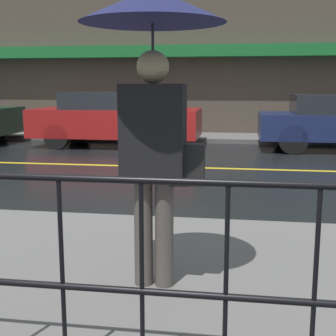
{
  "coord_description": "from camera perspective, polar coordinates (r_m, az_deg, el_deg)",
  "views": [
    {
      "loc": [
        1.7,
        -8.97,
        1.6
      ],
      "look_at": [
        0.63,
        -2.01,
        0.34
      ],
      "focal_mm": 50.0,
      "sensor_mm": 36.0,
      "label": 1
    }
  ],
  "objects": [
    {
      "name": "ground_plane",
      "position": [
        9.27,
        -2.0,
        0.17
      ],
      "size": [
        80.0,
        80.0,
        0.0
      ],
      "primitive_type": "plane",
      "color": "black"
    },
    {
      "name": "sidewalk_near",
      "position": [
        4.16,
        -16.45,
        -11.99
      ],
      "size": [
        28.0,
        3.18,
        0.12
      ],
      "color": "#60605E",
      "rests_on": "ground_plane"
    },
    {
      "name": "sidewalk_far",
      "position": [
        13.97,
        1.66,
        3.79
      ],
      "size": [
        28.0,
        1.8,
        0.12
      ],
      "color": "#60605E",
      "rests_on": "ground_plane"
    },
    {
      "name": "lane_marking",
      "position": [
        9.27,
        -2.0,
        0.19
      ],
      "size": [
        25.2,
        0.12,
        0.01
      ],
      "color": "gold",
      "rests_on": "ground_plane"
    },
    {
      "name": "building_storefront",
      "position": [
        14.94,
        2.21,
        14.27
      ],
      "size": [
        28.0,
        0.85,
        5.38
      ],
      "color": "#4C4238",
      "rests_on": "ground_plane"
    },
    {
      "name": "pedestrian",
      "position": [
        3.31,
        -1.76,
        13.03
      ],
      "size": [
        1.01,
        1.01,
        2.12
      ],
      "rotation": [
        0.0,
        0.0,
        3.14
      ],
      "color": "#4C4742",
      "rests_on": "sidewalk_near"
    },
    {
      "name": "car_red",
      "position": [
        12.42,
        -6.42,
        6.06
      ],
      "size": [
        4.33,
        1.86,
        1.42
      ],
      "color": "maroon",
      "rests_on": "ground_plane"
    }
  ]
}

